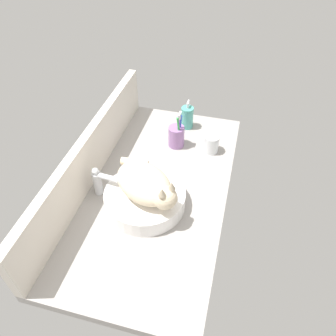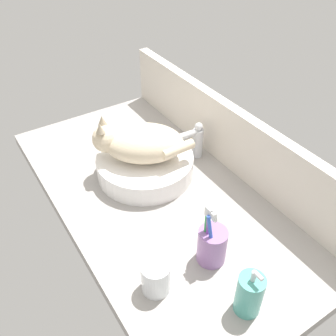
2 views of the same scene
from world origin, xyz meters
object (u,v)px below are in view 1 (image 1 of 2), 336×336
at_px(faucet, 100,181).
at_px(cat, 146,184).
at_px(soap_dispenser, 187,117).
at_px(sink_basin, 145,199).
at_px(toothbrush_cup, 177,136).
at_px(water_glass, 211,145).

bearing_deg(faucet, cat, -95.59).
distance_m(cat, soap_dispenser, 0.57).
xyz_separation_m(sink_basin, toothbrush_cup, (0.40, -0.03, 0.02)).
bearing_deg(faucet, sink_basin, -93.91).
height_order(sink_basin, cat, cat).
height_order(faucet, water_glass, faucet).
relative_size(sink_basin, water_glass, 3.66).
bearing_deg(cat, water_glass, -25.00).
xyz_separation_m(cat, toothbrush_cup, (0.40, -0.02, -0.07)).
bearing_deg(cat, toothbrush_cup, -2.86).
bearing_deg(toothbrush_cup, faucet, 149.52).
bearing_deg(toothbrush_cup, water_glass, -90.62).
bearing_deg(toothbrush_cup, cat, 177.14).
height_order(soap_dispenser, water_glass, soap_dispenser).
height_order(cat, water_glass, cat).
height_order(sink_basin, water_glass, water_glass).
distance_m(cat, toothbrush_cup, 0.41).
bearing_deg(water_glass, sink_basin, 153.22).
height_order(sink_basin, soap_dispenser, soap_dispenser).
distance_m(cat, water_glass, 0.45).
bearing_deg(soap_dispenser, sink_basin, 174.95).
distance_m(faucet, toothbrush_cup, 0.44).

